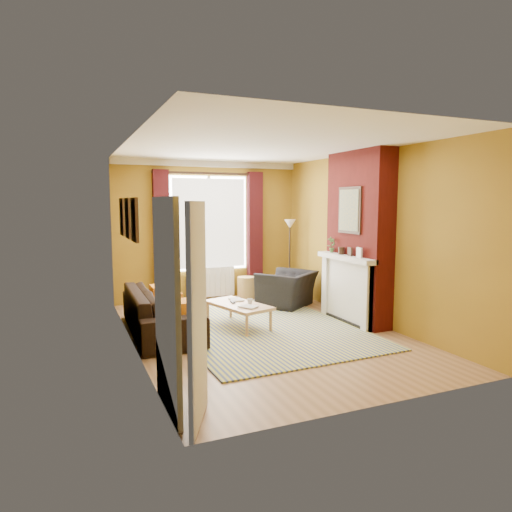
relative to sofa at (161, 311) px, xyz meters
name	(u,v)px	position (x,y,z in m)	size (l,w,h in m)	color
ground	(262,332)	(1.42, -0.61, -0.33)	(5.50, 5.50, 0.00)	brown
room_walls	(291,240)	(2.05, -0.33, 1.05)	(3.82, 5.54, 2.83)	olive
striped_rug	(261,327)	(1.51, -0.35, -0.32)	(2.79, 3.80, 0.02)	navy
sofa	(161,311)	(0.00, 0.00, 0.00)	(2.29, 0.89, 0.67)	black
armchair	(287,289)	(2.56, 0.83, 0.00)	(1.02, 0.89, 0.67)	black
coffee_table	(238,306)	(1.18, -0.19, 0.01)	(0.88, 1.27, 0.39)	tan
wicker_stool	(246,288)	(2.11, 1.79, -0.11)	(0.43, 0.43, 0.45)	olive
floor_lamp	(290,236)	(2.97, 1.52, 0.95)	(0.30, 0.30, 1.63)	black
book_a	(245,308)	(1.15, -0.56, 0.06)	(0.20, 0.27, 0.03)	#999999
book_b	(230,300)	(1.14, 0.05, 0.06)	(0.20, 0.27, 0.02)	#999999
mug	(250,302)	(1.33, -0.33, 0.10)	(0.10, 0.10, 0.09)	#999999
tv_remote	(233,302)	(1.12, -0.10, 0.06)	(0.06, 0.16, 0.02)	#262629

